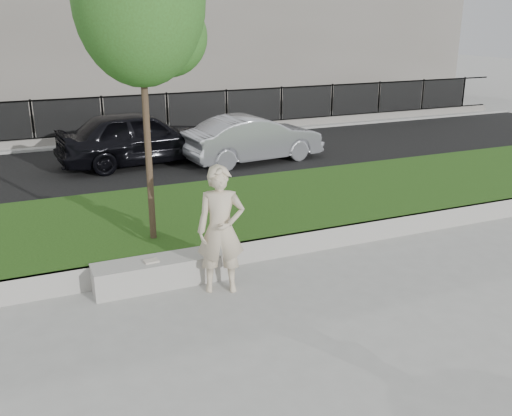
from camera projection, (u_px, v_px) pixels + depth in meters
name	position (u px, v px, depth m)	size (l,w,h in m)	color
ground	(270.00, 288.00, 9.03)	(90.00, 90.00, 0.00)	gray
grass_bank	(208.00, 218.00, 11.58)	(34.00, 4.00, 0.40)	#17370D
grass_kerb	(245.00, 252.00, 9.87)	(34.00, 0.08, 0.40)	gray
street	(147.00, 165.00, 16.42)	(34.00, 7.00, 0.04)	black
far_pavement	(117.00, 136.00, 20.32)	(34.00, 3.00, 0.12)	gray
iron_fence	(122.00, 127.00, 19.30)	(32.00, 0.30, 1.50)	slate
stone_bench	(162.00, 272.00, 9.08)	(2.15, 0.54, 0.44)	gray
man	(221.00, 230.00, 8.66)	(0.73, 0.48, 2.00)	beige
book	(151.00, 261.00, 8.90)	(0.22, 0.16, 0.03)	beige
young_tree	(144.00, 6.00, 8.83)	(2.15, 2.06, 5.27)	#38281C
car_dark	(139.00, 137.00, 16.24)	(1.85, 4.59, 1.56)	black
car_silver	(253.00, 139.00, 16.58)	(1.42, 4.08, 1.35)	#9C9EA5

